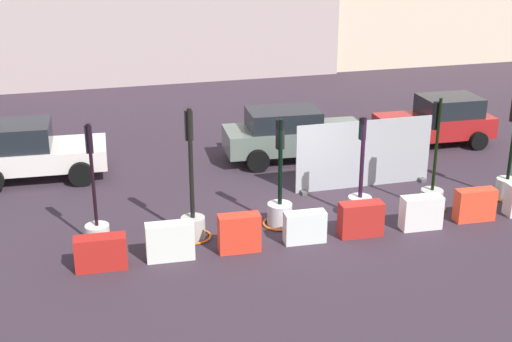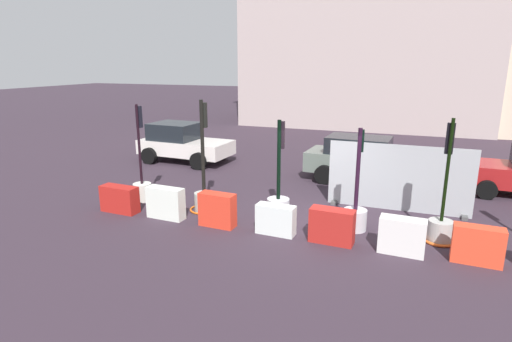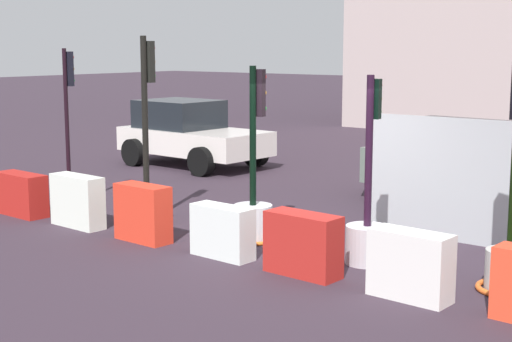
% 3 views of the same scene
% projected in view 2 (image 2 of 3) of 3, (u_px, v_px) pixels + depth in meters
% --- Properties ---
extents(ground_plane, '(120.00, 120.00, 0.00)m').
position_uv_depth(ground_plane, '(313.00, 222.00, 11.52)').
color(ground_plane, '#342733').
extents(traffic_light_0, '(0.57, 0.57, 3.04)m').
position_uv_depth(traffic_light_0, '(142.00, 183.00, 13.17)').
color(traffic_light_0, silver).
rests_on(traffic_light_0, ground_plane).
extents(traffic_light_1, '(0.88, 0.88, 3.26)m').
position_uv_depth(traffic_light_1, '(204.00, 191.00, 12.28)').
color(traffic_light_1, '#B3B3A9').
rests_on(traffic_light_1, ground_plane).
extents(traffic_light_2, '(0.88, 0.88, 2.78)m').
position_uv_depth(traffic_light_2, '(278.00, 201.00, 11.69)').
color(traffic_light_2, silver).
rests_on(traffic_light_2, ground_plane).
extents(traffic_light_3, '(0.61, 0.61, 2.69)m').
position_uv_depth(traffic_light_3, '(355.00, 211.00, 10.86)').
color(traffic_light_3, '#BEBAC1').
rests_on(traffic_light_3, ground_plane).
extents(traffic_light_4, '(0.80, 0.80, 3.04)m').
position_uv_depth(traffic_light_4, '(441.00, 222.00, 10.15)').
color(traffic_light_4, '#B2B0AC').
rests_on(traffic_light_4, ground_plane).
extents(construction_barrier_0, '(1.15, 0.48, 0.78)m').
position_uv_depth(construction_barrier_0, '(120.00, 199.00, 12.20)').
color(construction_barrier_0, '#B31F1A').
rests_on(construction_barrier_0, ground_plane).
extents(construction_barrier_1, '(1.10, 0.42, 0.89)m').
position_uv_depth(construction_barrier_1, '(166.00, 203.00, 11.69)').
color(construction_barrier_1, silver).
rests_on(construction_barrier_1, ground_plane).
extents(construction_barrier_2, '(0.99, 0.44, 0.91)m').
position_uv_depth(construction_barrier_2, '(217.00, 210.00, 11.12)').
color(construction_barrier_2, red).
rests_on(construction_barrier_2, ground_plane).
extents(construction_barrier_3, '(1.02, 0.41, 0.77)m').
position_uv_depth(construction_barrier_3, '(276.00, 220.00, 10.61)').
color(construction_barrier_3, silver).
rests_on(construction_barrier_3, ground_plane).
extents(construction_barrier_4, '(1.09, 0.48, 0.85)m').
position_uv_depth(construction_barrier_4, '(332.00, 226.00, 10.10)').
color(construction_barrier_4, '#B1221C').
rests_on(construction_barrier_4, ground_plane).
extents(construction_barrier_5, '(1.04, 0.46, 0.85)m').
position_uv_depth(construction_barrier_5, '(402.00, 236.00, 9.53)').
color(construction_barrier_5, silver).
rests_on(construction_barrier_5, ground_plane).
extents(construction_barrier_6, '(1.05, 0.42, 0.85)m').
position_uv_depth(construction_barrier_6, '(478.00, 245.00, 9.06)').
color(construction_barrier_6, '#EA4126').
rests_on(construction_barrier_6, ground_plane).
extents(car_white_van, '(4.06, 2.43, 1.69)m').
position_uv_depth(car_white_van, '(183.00, 142.00, 18.33)').
color(car_white_van, silver).
rests_on(car_white_van, ground_plane).
extents(car_grey_saloon, '(4.51, 2.26, 1.65)m').
position_uv_depth(car_grey_saloon, '(366.00, 159.00, 15.16)').
color(car_grey_saloon, slate).
rests_on(car_grey_saloon, ground_plane).
extents(site_fence_panel, '(4.08, 0.50, 1.97)m').
position_uv_depth(site_fence_panel, '(399.00, 180.00, 12.20)').
color(site_fence_panel, '#A2A6AB').
rests_on(site_fence_panel, ground_plane).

